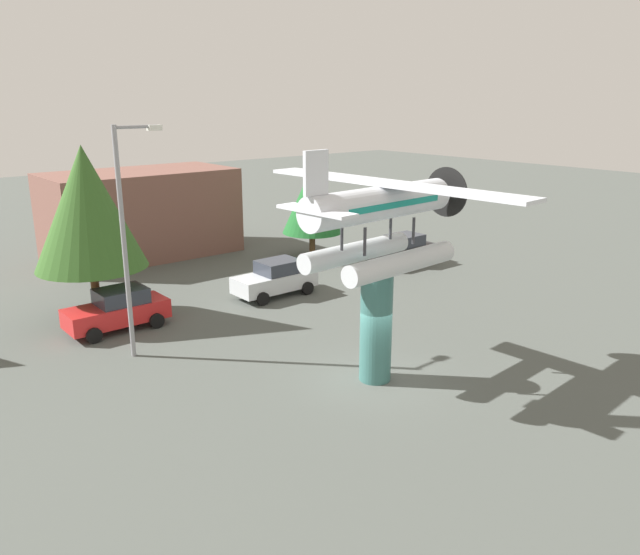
# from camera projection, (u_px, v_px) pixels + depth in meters

# --- Properties ---
(ground_plane) EXTENTS (140.00, 140.00, 0.00)m
(ground_plane) POSITION_uv_depth(u_px,v_px,m) (375.00, 379.00, 21.92)
(ground_plane) COLOR #4C514C
(display_pedestal) EXTENTS (1.10, 1.10, 4.05)m
(display_pedestal) POSITION_uv_depth(u_px,v_px,m) (376.00, 325.00, 21.35)
(display_pedestal) COLOR #386B66
(display_pedestal) RESTS_ON ground
(floatplane_monument) EXTENTS (6.97, 10.45, 4.00)m
(floatplane_monument) POSITION_uv_depth(u_px,v_px,m) (382.00, 217.00, 20.42)
(floatplane_monument) COLOR silver
(floatplane_monument) RESTS_ON display_pedestal
(car_mid_red) EXTENTS (4.20, 2.02, 1.76)m
(car_mid_red) POSITION_uv_depth(u_px,v_px,m) (118.00, 309.00, 26.40)
(car_mid_red) COLOR red
(car_mid_red) RESTS_ON ground
(car_far_silver) EXTENTS (4.20, 2.02, 1.76)m
(car_far_silver) POSITION_uv_depth(u_px,v_px,m) (276.00, 278.00, 30.96)
(car_far_silver) COLOR silver
(car_far_silver) RESTS_ON ground
(car_distant_black) EXTENTS (4.20, 2.02, 1.76)m
(car_distant_black) POSITION_uv_depth(u_px,v_px,m) (402.00, 250.00, 36.71)
(car_distant_black) COLOR black
(car_distant_black) RESTS_ON ground
(streetlight_primary) EXTENTS (1.84, 0.28, 8.59)m
(streetlight_primary) POSITION_uv_depth(u_px,v_px,m) (128.00, 228.00, 22.62)
(streetlight_primary) COLOR gray
(streetlight_primary) RESTS_ON ground
(storefront_building) EXTENTS (11.04, 5.71, 5.23)m
(storefront_building) POSITION_uv_depth(u_px,v_px,m) (141.00, 214.00, 38.38)
(storefront_building) COLOR brown
(storefront_building) RESTS_ON ground
(tree_east) EXTENTS (4.68, 4.68, 7.63)m
(tree_east) POSITION_uv_depth(u_px,v_px,m) (87.00, 208.00, 26.29)
(tree_east) COLOR brown
(tree_east) RESTS_ON ground
(tree_center_back) EXTENTS (3.61, 3.61, 5.61)m
(tree_center_back) POSITION_uv_depth(u_px,v_px,m) (312.00, 200.00, 37.40)
(tree_center_back) COLOR brown
(tree_center_back) RESTS_ON ground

